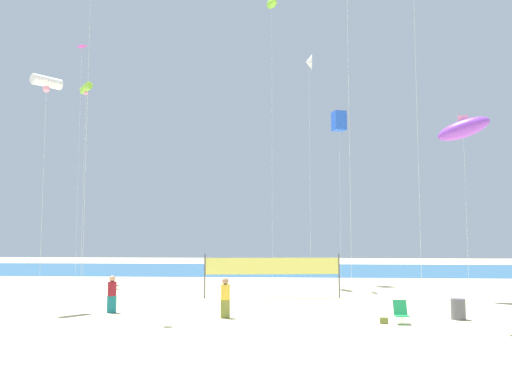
# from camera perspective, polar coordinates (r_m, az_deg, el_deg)

# --- Properties ---
(ground_plane) EXTENTS (120.00, 120.00, 0.00)m
(ground_plane) POSITION_cam_1_polar(r_m,az_deg,el_deg) (18.66, -2.01, -15.35)
(ground_plane) COLOR beige
(ocean_band) EXTENTS (120.00, 20.00, 0.01)m
(ocean_band) POSITION_cam_1_polar(r_m,az_deg,el_deg) (52.07, 1.70, -8.61)
(ocean_band) COLOR #28608C
(ocean_band) RESTS_ON ground
(beachgoer_mustard_shirt) EXTENTS (0.38, 0.38, 1.65)m
(beachgoer_mustard_shirt) POSITION_cam_1_polar(r_m,az_deg,el_deg) (21.64, -3.44, -11.54)
(beachgoer_mustard_shirt) COLOR olive
(beachgoer_mustard_shirt) RESTS_ON ground
(beachgoer_maroon_shirt) EXTENTS (0.37, 0.37, 1.63)m
(beachgoer_maroon_shirt) POSITION_cam_1_polar(r_m,az_deg,el_deg) (23.88, -15.75, -10.76)
(beachgoer_maroon_shirt) COLOR #19727A
(beachgoer_maroon_shirt) RESTS_ON ground
(folding_beach_chair) EXTENTS (0.52, 0.65, 0.89)m
(folding_beach_chair) POSITION_cam_1_polar(r_m,az_deg,el_deg) (21.06, 15.83, -12.68)
(folding_beach_chair) COLOR #1E8C4C
(folding_beach_chair) RESTS_ON ground
(trash_barrel) EXTENTS (0.58, 0.58, 0.84)m
(trash_barrel) POSITION_cam_1_polar(r_m,az_deg,el_deg) (22.79, 21.60, -12.04)
(trash_barrel) COLOR #595960
(trash_barrel) RESTS_ON ground
(volleyball_net) EXTENTS (7.41, 0.93, 2.40)m
(volleyball_net) POSITION_cam_1_polar(r_m,az_deg,el_deg) (28.35, 1.84, -8.44)
(volleyball_net) COLOR #4C4C51
(volleyball_net) RESTS_ON ground
(beach_handbag) EXTENTS (0.30, 0.15, 0.24)m
(beach_handbag) POSITION_cam_1_polar(r_m,az_deg,el_deg) (20.95, 14.06, -13.72)
(beach_handbag) COLOR olive
(beach_handbag) RESTS_ON ground
(kite_white_delta) EXTENTS (0.44, 1.03, 15.55)m
(kite_white_delta) POSITION_cam_1_polar(r_m,az_deg,el_deg) (35.67, 5.91, 14.14)
(kite_white_delta) COLOR silver
(kite_white_delta) RESTS_ON ground
(kite_magenta_diamond) EXTENTS (0.75, 0.74, 17.29)m
(kite_magenta_diamond) POSITION_cam_1_polar(r_m,az_deg,el_deg) (40.49, -18.86, 14.57)
(kite_magenta_diamond) COLOR silver
(kite_magenta_diamond) RESTS_ON ground
(kite_lime_inflatable) EXTENTS (1.16, 1.99, 20.71)m
(kite_lime_inflatable) POSITION_cam_1_polar(r_m,az_deg,el_deg) (39.61, 1.76, 20.17)
(kite_lime_inflatable) COLOR silver
(kite_lime_inflatable) RESTS_ON ground
(kite_violet_inflatable) EXTENTS (3.04, 1.97, 9.98)m
(kite_violet_inflatable) POSITION_cam_1_polar(r_m,az_deg,el_deg) (30.03, 22.10, 6.53)
(kite_violet_inflatable) COLOR silver
(kite_violet_inflatable) RESTS_ON ground
(kite_white_tube) EXTENTS (1.28, 1.41, 11.04)m
(kite_white_tube) POSITION_cam_1_polar(r_m,az_deg,el_deg) (27.09, -22.29, 11.20)
(kite_white_tube) COLOR silver
(kite_white_tube) RESTS_ON ground
(kite_lime_tube) EXTENTS (1.48, 1.74, 14.90)m
(kite_lime_tube) POSITION_cam_1_polar(r_m,az_deg,el_deg) (41.83, -18.40, 10.87)
(kite_lime_tube) COLOR silver
(kite_lime_tube) RESTS_ON ground
(kite_blue_box) EXTENTS (1.10, 1.10, 12.38)m
(kite_blue_box) POSITION_cam_1_polar(r_m,az_deg,el_deg) (37.96, 9.22, 7.79)
(kite_blue_box) COLOR silver
(kite_blue_box) RESTS_ON ground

